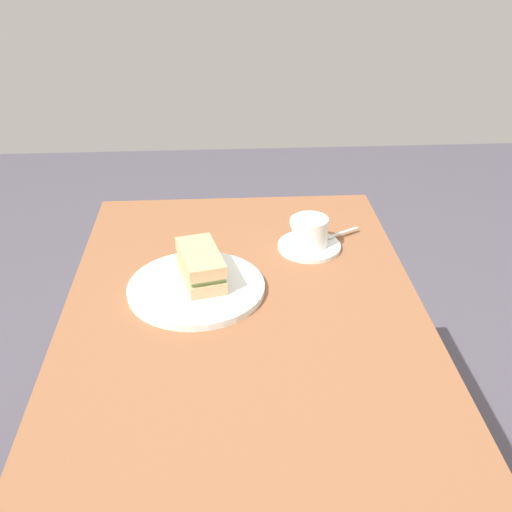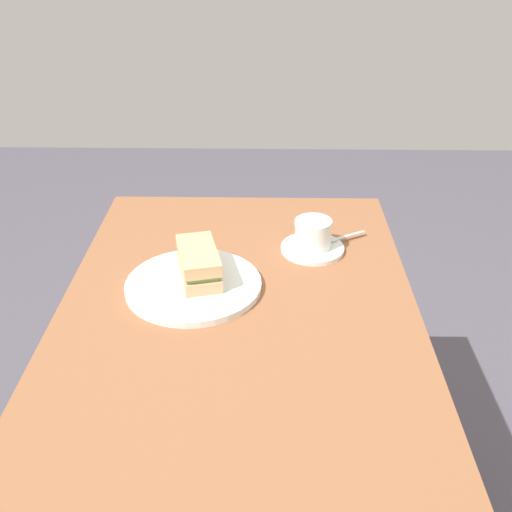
% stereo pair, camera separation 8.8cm
% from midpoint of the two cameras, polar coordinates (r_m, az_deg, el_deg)
% --- Properties ---
extents(dining_table, '(1.18, 0.69, 0.75)m').
position_cam_midpoint_polar(dining_table, '(1.17, 0.39, -11.72)').
color(dining_table, brown).
rests_on(dining_table, ground_plane).
extents(sandwich_plate, '(0.27, 0.27, 0.01)m').
position_cam_midpoint_polar(sandwich_plate, '(1.22, -3.82, -2.78)').
color(sandwich_plate, white).
rests_on(sandwich_plate, dining_table).
extents(sandwich_front, '(0.16, 0.11, 0.06)m').
position_cam_midpoint_polar(sandwich_front, '(1.22, -3.33, -0.71)').
color(sandwich_front, tan).
rests_on(sandwich_front, sandwich_plate).
extents(coffee_saucer, '(0.14, 0.14, 0.01)m').
position_cam_midpoint_polar(coffee_saucer, '(1.36, 7.12, 0.67)').
color(coffee_saucer, white).
rests_on(coffee_saucer, dining_table).
extents(coffee_cup, '(0.10, 0.08, 0.06)m').
position_cam_midpoint_polar(coffee_cup, '(1.34, 7.18, 2.15)').
color(coffee_cup, white).
rests_on(coffee_cup, coffee_saucer).
extents(spoon, '(0.06, 0.09, 0.01)m').
position_cam_midpoint_polar(spoon, '(1.40, 9.67, 1.65)').
color(spoon, silver).
rests_on(spoon, coffee_saucer).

